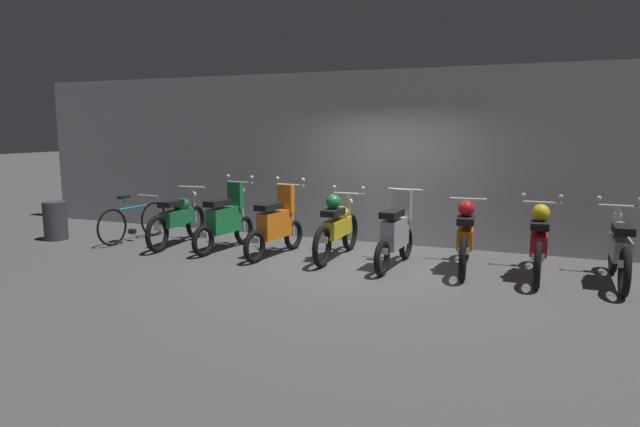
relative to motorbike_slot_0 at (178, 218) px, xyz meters
The scene contains 12 objects.
ground_plane 3.63m from the motorbike_slot_0, ahead, with size 80.00×80.00×0.00m, color #4C4C4F.
back_wall 4.10m from the motorbike_slot_0, 25.09° to the left, with size 16.00×0.30×3.16m, color #ADADB2.
motorbike_slot_0 is the anchor object (origin of this frame).
motorbike_slot_1 1.03m from the motorbike_slot_0, ahead, with size 0.59×1.68×1.29m.
motorbike_slot_2 2.06m from the motorbike_slot_0, ahead, with size 0.58×1.68×1.29m.
motorbike_slot_3 3.07m from the motorbike_slot_0, ahead, with size 0.59×1.95×1.15m.
motorbike_slot_4 4.10m from the motorbike_slot_0, ahead, with size 0.56×1.68×1.18m.
motorbike_slot_5 5.12m from the motorbike_slot_0, ahead, with size 0.56×1.95×1.08m.
motorbike_slot_6 6.14m from the motorbike_slot_0, ahead, with size 0.59×1.95×1.15m.
motorbike_slot_7 7.17m from the motorbike_slot_0, ahead, with size 0.59×1.95×1.15m.
bicycle 1.02m from the motorbike_slot_0, behind, with size 0.50×1.73×0.89m.
trash_bin 2.52m from the motorbike_slot_0, 168.99° to the right, with size 0.43×0.43×0.73m, color #38383D.
Camera 1 is at (2.46, -7.83, 2.11)m, focal length 30.63 mm.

